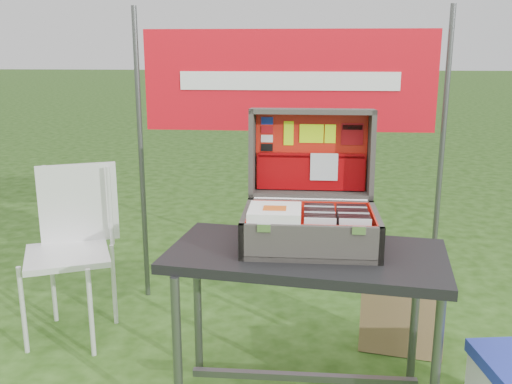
# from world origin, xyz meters

# --- Properties ---
(table) EXTENTS (1.16, 0.69, 0.69)m
(table) POSITION_xyz_m (0.11, 0.07, 0.34)
(table) COLOR black
(table) RESTS_ON ground
(table_top) EXTENTS (1.16, 0.69, 0.04)m
(table_top) POSITION_xyz_m (0.11, 0.07, 0.67)
(table_top) COLOR black
(table_top) RESTS_ON ground
(table_leg_fl) EXTENTS (0.04, 0.04, 0.65)m
(table_leg_fl) POSITION_xyz_m (-0.38, -0.14, 0.32)
(table_leg_fl) COLOR #59595B
(table_leg_fl) RESTS_ON ground
(table_leg_fr) EXTENTS (0.04, 0.04, 0.65)m
(table_leg_fr) POSITION_xyz_m (0.60, -0.14, 0.32)
(table_leg_fr) COLOR #59595B
(table_leg_fr) RESTS_ON ground
(table_leg_bl) EXTENTS (0.04, 0.04, 0.65)m
(table_leg_bl) POSITION_xyz_m (-0.38, 0.29, 0.32)
(table_leg_bl) COLOR #59595B
(table_leg_bl) RESTS_ON ground
(table_leg_br) EXTENTS (0.04, 0.04, 0.65)m
(table_leg_br) POSITION_xyz_m (0.60, 0.29, 0.32)
(table_leg_br) COLOR #59595B
(table_leg_br) RESTS_ON ground
(table_brace) EXTENTS (0.95, 0.03, 0.03)m
(table_brace) POSITION_xyz_m (0.11, 0.07, 0.12)
(table_brace) COLOR #59595B
(table_brace) RESTS_ON ground
(suitcase) EXTENTS (0.55, 0.55, 0.53)m
(suitcase) POSITION_xyz_m (0.12, 0.19, 0.95)
(suitcase) COLOR #635D54
(suitcase) RESTS_ON table
(suitcase_base_bottom) EXTENTS (0.55, 0.39, 0.02)m
(suitcase_base_bottom) POSITION_xyz_m (0.12, 0.13, 0.70)
(suitcase_base_bottom) COLOR #635D54
(suitcase_base_bottom) RESTS_ON table_top
(suitcase_base_wall_front) EXTENTS (0.55, 0.02, 0.15)m
(suitcase_base_wall_front) POSITION_xyz_m (0.12, -0.05, 0.76)
(suitcase_base_wall_front) COLOR #635D54
(suitcase_base_wall_front) RESTS_ON table_top
(suitcase_base_wall_back) EXTENTS (0.55, 0.02, 0.15)m
(suitcase_base_wall_back) POSITION_xyz_m (0.12, 0.32, 0.76)
(suitcase_base_wall_back) COLOR #635D54
(suitcase_base_wall_back) RESTS_ON table_top
(suitcase_base_wall_left) EXTENTS (0.02, 0.39, 0.15)m
(suitcase_base_wall_left) POSITION_xyz_m (-0.14, 0.13, 0.76)
(suitcase_base_wall_left) COLOR #635D54
(suitcase_base_wall_left) RESTS_ON table_top
(suitcase_base_wall_right) EXTENTS (0.02, 0.39, 0.15)m
(suitcase_base_wall_right) POSITION_xyz_m (0.38, 0.13, 0.76)
(suitcase_base_wall_right) COLOR #635D54
(suitcase_base_wall_right) RESTS_ON table_top
(suitcase_liner_floor) EXTENTS (0.50, 0.35, 0.01)m
(suitcase_liner_floor) POSITION_xyz_m (0.12, 0.13, 0.71)
(suitcase_liner_floor) COLOR red
(suitcase_liner_floor) RESTS_ON suitcase_base_bottom
(suitcase_latch_left) EXTENTS (0.05, 0.01, 0.03)m
(suitcase_latch_left) POSITION_xyz_m (-0.05, -0.06, 0.82)
(suitcase_latch_left) COLOR silver
(suitcase_latch_left) RESTS_ON suitcase_base_wall_front
(suitcase_latch_right) EXTENTS (0.05, 0.01, 0.03)m
(suitcase_latch_right) POSITION_xyz_m (0.30, -0.06, 0.82)
(suitcase_latch_right) COLOR silver
(suitcase_latch_right) RESTS_ON suitcase_base_wall_front
(suitcase_hinge) EXTENTS (0.49, 0.02, 0.02)m
(suitcase_hinge) POSITION_xyz_m (0.12, 0.33, 0.83)
(suitcase_hinge) COLOR silver
(suitcase_hinge) RESTS_ON suitcase_base_wall_back
(suitcase_lid_back) EXTENTS (0.55, 0.04, 0.39)m
(suitcase_lid_back) POSITION_xyz_m (0.12, 0.47, 1.02)
(suitcase_lid_back) COLOR #635D54
(suitcase_lid_back) RESTS_ON suitcase_base_wall_back
(suitcase_lid_rim_far) EXTENTS (0.55, 0.15, 0.03)m
(suitcase_lid_rim_far) POSITION_xyz_m (0.12, 0.42, 1.21)
(suitcase_lid_rim_far) COLOR #635D54
(suitcase_lid_rim_far) RESTS_ON suitcase_lid_back
(suitcase_lid_rim_near) EXTENTS (0.55, 0.15, 0.03)m
(suitcase_lid_rim_near) POSITION_xyz_m (0.12, 0.40, 0.84)
(suitcase_lid_rim_near) COLOR #635D54
(suitcase_lid_rim_near) RESTS_ON suitcase_lid_back
(suitcase_lid_rim_left) EXTENTS (0.02, 0.17, 0.40)m
(suitcase_lid_rim_left) POSITION_xyz_m (-0.14, 0.41, 1.02)
(suitcase_lid_rim_left) COLOR #635D54
(suitcase_lid_rim_left) RESTS_ON suitcase_lid_back
(suitcase_lid_rim_right) EXTENTS (0.02, 0.17, 0.40)m
(suitcase_lid_rim_right) POSITION_xyz_m (0.38, 0.41, 1.02)
(suitcase_lid_rim_right) COLOR #635D54
(suitcase_lid_rim_right) RESTS_ON suitcase_lid_back
(suitcase_lid_liner) EXTENTS (0.50, 0.02, 0.34)m
(suitcase_lid_liner) POSITION_xyz_m (0.12, 0.46, 1.02)
(suitcase_lid_liner) COLOR red
(suitcase_lid_liner) RESTS_ON suitcase_lid_back
(suitcase_liner_wall_front) EXTENTS (0.50, 0.01, 0.12)m
(suitcase_liner_wall_front) POSITION_xyz_m (0.12, -0.04, 0.77)
(suitcase_liner_wall_front) COLOR red
(suitcase_liner_wall_front) RESTS_ON suitcase_base_bottom
(suitcase_liner_wall_back) EXTENTS (0.50, 0.01, 0.12)m
(suitcase_liner_wall_back) POSITION_xyz_m (0.12, 0.30, 0.77)
(suitcase_liner_wall_back) COLOR red
(suitcase_liner_wall_back) RESTS_ON suitcase_base_bottom
(suitcase_liner_wall_left) EXTENTS (0.01, 0.35, 0.12)m
(suitcase_liner_wall_left) POSITION_xyz_m (-0.13, 0.13, 0.77)
(suitcase_liner_wall_left) COLOR red
(suitcase_liner_wall_left) RESTS_ON suitcase_base_bottom
(suitcase_liner_wall_right) EXTENTS (0.01, 0.35, 0.12)m
(suitcase_liner_wall_right) POSITION_xyz_m (0.37, 0.13, 0.77)
(suitcase_liner_wall_right) COLOR red
(suitcase_liner_wall_right) RESTS_ON suitcase_base_bottom
(suitcase_lid_pocket) EXTENTS (0.48, 0.04, 0.16)m
(suitcase_lid_pocket) POSITION_xyz_m (0.12, 0.44, 0.93)
(suitcase_lid_pocket) COLOR #8B0407
(suitcase_lid_pocket) RESTS_ON suitcase_lid_liner
(suitcase_pocket_edge) EXTENTS (0.47, 0.02, 0.02)m
(suitcase_pocket_edge) POSITION_xyz_m (0.12, 0.43, 1.01)
(suitcase_pocket_edge) COLOR #8B0407
(suitcase_pocket_edge) RESTS_ON suitcase_lid_pocket
(suitcase_pocket_cd) EXTENTS (0.12, 0.02, 0.12)m
(suitcase_pocket_cd) POSITION_xyz_m (0.18, 0.42, 0.96)
(suitcase_pocket_cd) COLOR silver
(suitcase_pocket_cd) RESTS_ON suitcase_lid_pocket
(lid_sticker_cc_a) EXTENTS (0.05, 0.00, 0.03)m
(lid_sticker_cc_a) POSITION_xyz_m (-0.08, 0.46, 1.16)
(lid_sticker_cc_a) COLOR #1933B2
(lid_sticker_cc_a) RESTS_ON suitcase_lid_liner
(lid_sticker_cc_b) EXTENTS (0.05, 0.00, 0.03)m
(lid_sticker_cc_b) POSITION_xyz_m (-0.08, 0.46, 1.12)
(lid_sticker_cc_b) COLOR #AC0E16
(lid_sticker_cc_b) RESTS_ON suitcase_lid_liner
(lid_sticker_cc_c) EXTENTS (0.05, 0.00, 0.03)m
(lid_sticker_cc_c) POSITION_xyz_m (-0.08, 0.46, 1.08)
(lid_sticker_cc_c) COLOR white
(lid_sticker_cc_c) RESTS_ON suitcase_lid_liner
(lid_sticker_cc_d) EXTENTS (0.05, 0.00, 0.03)m
(lid_sticker_cc_d) POSITION_xyz_m (-0.08, 0.45, 1.04)
(lid_sticker_cc_d) COLOR black
(lid_sticker_cc_d) RESTS_ON suitcase_lid_liner
(lid_card_neon_tall) EXTENTS (0.04, 0.01, 0.11)m
(lid_card_neon_tall) POSITION_xyz_m (0.02, 0.46, 1.10)
(lid_card_neon_tall) COLOR #C3FB0E
(lid_card_neon_tall) RESTS_ON suitcase_lid_liner
(lid_card_neon_main) EXTENTS (0.11, 0.01, 0.08)m
(lid_card_neon_main) POSITION_xyz_m (0.12, 0.46, 1.10)
(lid_card_neon_main) COLOR #C3FB0E
(lid_card_neon_main) RESTS_ON suitcase_lid_liner
(lid_card_neon_small) EXTENTS (0.05, 0.01, 0.08)m
(lid_card_neon_small) POSITION_xyz_m (0.21, 0.46, 1.10)
(lid_card_neon_small) COLOR #C3FB0E
(lid_card_neon_small) RESTS_ON suitcase_lid_liner
(lid_sticker_band) EXTENTS (0.10, 0.01, 0.10)m
(lid_sticker_band) POSITION_xyz_m (0.30, 0.46, 1.10)
(lid_sticker_band) COLOR #AC0E16
(lid_sticker_band) RESTS_ON suitcase_lid_liner
(lid_sticker_band_bar) EXTENTS (0.09, 0.00, 0.02)m
(lid_sticker_band_bar) POSITION_xyz_m (0.30, 0.46, 1.13)
(lid_sticker_band_bar) COLOR black
(lid_sticker_band_bar) RESTS_ON suitcase_lid_liner
(cd_left_0) EXTENTS (0.12, 0.01, 0.14)m
(cd_left_0) POSITION_xyz_m (0.16, -0.02, 0.78)
(cd_left_0) COLOR silver
(cd_left_0) RESTS_ON suitcase_liner_floor
(cd_left_1) EXTENTS (0.12, 0.01, 0.14)m
(cd_left_1) POSITION_xyz_m (0.16, 0.01, 0.78)
(cd_left_1) COLOR black
(cd_left_1) RESTS_ON suitcase_liner_floor
(cd_left_2) EXTENTS (0.12, 0.01, 0.14)m
(cd_left_2) POSITION_xyz_m (0.16, 0.03, 0.78)
(cd_left_2) COLOR black
(cd_left_2) RESTS_ON suitcase_liner_floor
(cd_left_3) EXTENTS (0.12, 0.01, 0.14)m
(cd_left_3) POSITION_xyz_m (0.16, 0.05, 0.78)
(cd_left_3) COLOR black
(cd_left_3) RESTS_ON suitcase_liner_floor
(cd_left_4) EXTENTS (0.12, 0.01, 0.14)m
(cd_left_4) POSITION_xyz_m (0.16, 0.07, 0.78)
(cd_left_4) COLOR silver
(cd_left_4) RESTS_ON suitcase_liner_floor
(cd_left_5) EXTENTS (0.12, 0.01, 0.14)m
(cd_left_5) POSITION_xyz_m (0.16, 0.09, 0.78)
(cd_left_5) COLOR black
(cd_left_5) RESTS_ON suitcase_liner_floor
(cd_left_6) EXTENTS (0.12, 0.01, 0.14)m
(cd_left_6) POSITION_xyz_m (0.16, 0.11, 0.78)
(cd_left_6) COLOR black
(cd_left_6) RESTS_ON suitcase_liner_floor
(cd_left_7) EXTENTS (0.12, 0.01, 0.14)m
(cd_left_7) POSITION_xyz_m (0.16, 0.13, 0.78)
(cd_left_7) COLOR black
(cd_left_7) RESTS_ON suitcase_liner_floor
(cd_left_8) EXTENTS (0.12, 0.01, 0.14)m
(cd_left_8) POSITION_xyz_m (0.16, 0.16, 0.78)
(cd_left_8) COLOR silver
(cd_left_8) RESTS_ON suitcase_liner_floor
(cd_left_9) EXTENTS (0.12, 0.01, 0.14)m
(cd_left_9) POSITION_xyz_m (0.16, 0.18, 0.78)
(cd_left_9) COLOR black
(cd_left_9) RESTS_ON suitcase_liner_floor
(cd_left_10) EXTENTS (0.12, 0.01, 0.14)m
(cd_left_10) POSITION_xyz_m (0.16, 0.20, 0.78)
(cd_left_10) COLOR black
(cd_left_10) RESTS_ON suitcase_liner_floor
(cd_right_0) EXTENTS (0.12, 0.01, 0.14)m
(cd_right_0) POSITION_xyz_m (0.29, -0.02, 0.78)
(cd_right_0) COLOR silver
(cd_right_0) RESTS_ON suitcase_liner_floor
(cd_right_1) EXTENTS (0.12, 0.01, 0.14)m
(cd_right_1) POSITION_xyz_m (0.29, 0.01, 0.78)
(cd_right_1) COLOR black
(cd_right_1) RESTS_ON suitcase_liner_floor
(cd_right_2) EXTENTS (0.12, 0.01, 0.14)m
(cd_right_2) POSITION_xyz_m (0.29, 0.03, 0.78)
(cd_right_2) COLOR black
(cd_right_2) RESTS_ON suitcase_liner_floor
(cd_right_3) EXTENTS (0.12, 0.01, 0.14)m
(cd_right_3) POSITION_xyz_m (0.29, 0.05, 0.78)
(cd_right_3) COLOR black
(cd_right_3) RESTS_ON suitcase_liner_floor
(cd_right_4) EXTENTS (0.12, 0.01, 0.14)m
(cd_right_4) POSITION_xyz_m (0.29, 0.07, 0.78)
(cd_right_4) COLOR silver
(cd_right_4) RESTS_ON suitcase_liner_floor
(cd_right_5) EXTENTS (0.12, 0.01, 0.14)m
(cd_right_5) POSITION_xyz_m (0.29, 0.09, 0.78)
(cd_right_5) COLOR black
(cd_right_5) RESTS_ON suitcase_liner_floor
(cd_right_6) EXTENTS (0.12, 0.01, 0.14)m
(cd_right_6) POSITION_xyz_m (0.29, 0.11, 0.78)
(cd_right_6) COLOR black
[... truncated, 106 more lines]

